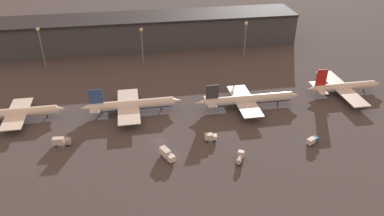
{
  "coord_description": "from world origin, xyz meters",
  "views": [
    {
      "loc": [
        -6.84,
        -119.44,
        85.51
      ],
      "look_at": [
        14.8,
        12.74,
        6.0
      ],
      "focal_mm": 35.0,
      "sensor_mm": 36.0,
      "label": 1
    }
  ],
  "objects_px": {
    "airplane_3": "(343,87)",
    "service_vehicle_0": "(210,137)",
    "service_vehicle_4": "(61,141)",
    "airplane_0": "(19,113)",
    "service_vehicle_3": "(240,158)",
    "airplane_1": "(131,105)",
    "service_vehicle_2": "(312,141)",
    "service_vehicle_1": "(167,154)",
    "airplane_2": "(248,100)"
  },
  "relations": [
    {
      "from": "airplane_0",
      "to": "airplane_2",
      "type": "relative_size",
      "value": 0.78
    },
    {
      "from": "airplane_2",
      "to": "service_vehicle_3",
      "type": "height_order",
      "value": "airplane_2"
    },
    {
      "from": "airplane_2",
      "to": "airplane_3",
      "type": "xyz_separation_m",
      "value": [
        48.7,
        5.0,
        -0.24
      ]
    },
    {
      "from": "airplane_2",
      "to": "service_vehicle_4",
      "type": "relative_size",
      "value": 7.0
    },
    {
      "from": "airplane_0",
      "to": "service_vehicle_2",
      "type": "relative_size",
      "value": 6.72
    },
    {
      "from": "service_vehicle_3",
      "to": "service_vehicle_4",
      "type": "height_order",
      "value": "service_vehicle_4"
    },
    {
      "from": "service_vehicle_1",
      "to": "service_vehicle_3",
      "type": "height_order",
      "value": "service_vehicle_1"
    },
    {
      "from": "service_vehicle_0",
      "to": "airplane_0",
      "type": "bearing_deg",
      "value": 164.68
    },
    {
      "from": "airplane_1",
      "to": "service_vehicle_2",
      "type": "relative_size",
      "value": 7.89
    },
    {
      "from": "airplane_2",
      "to": "service_vehicle_1",
      "type": "bearing_deg",
      "value": -142.23
    },
    {
      "from": "airplane_0",
      "to": "airplane_3",
      "type": "bearing_deg",
      "value": -0.54
    },
    {
      "from": "airplane_1",
      "to": "service_vehicle_3",
      "type": "xyz_separation_m",
      "value": [
        37.52,
        -40.56,
        -2.02
      ]
    },
    {
      "from": "service_vehicle_2",
      "to": "airplane_2",
      "type": "bearing_deg",
      "value": 87.67
    },
    {
      "from": "airplane_3",
      "to": "service_vehicle_2",
      "type": "relative_size",
      "value": 6.82
    },
    {
      "from": "service_vehicle_3",
      "to": "service_vehicle_4",
      "type": "bearing_deg",
      "value": 98.49
    },
    {
      "from": "service_vehicle_2",
      "to": "service_vehicle_3",
      "type": "relative_size",
      "value": 0.94
    },
    {
      "from": "service_vehicle_0",
      "to": "service_vehicle_2",
      "type": "xyz_separation_m",
      "value": [
        38.15,
        -8.36,
        -0.15
      ]
    },
    {
      "from": "airplane_0",
      "to": "service_vehicle_3",
      "type": "bearing_deg",
      "value": -27.11
    },
    {
      "from": "airplane_1",
      "to": "service_vehicle_1",
      "type": "bearing_deg",
      "value": -71.8
    },
    {
      "from": "airplane_2",
      "to": "airplane_0",
      "type": "bearing_deg",
      "value": 176.54
    },
    {
      "from": "airplane_3",
      "to": "service_vehicle_4",
      "type": "bearing_deg",
      "value": -170.82
    },
    {
      "from": "service_vehicle_0",
      "to": "service_vehicle_3",
      "type": "xyz_separation_m",
      "value": [
        7.92,
        -14.07,
        -0.09
      ]
    },
    {
      "from": "airplane_2",
      "to": "service_vehicle_2",
      "type": "height_order",
      "value": "airplane_2"
    },
    {
      "from": "service_vehicle_1",
      "to": "airplane_2",
      "type": "bearing_deg",
      "value": 100.76
    },
    {
      "from": "service_vehicle_3",
      "to": "service_vehicle_4",
      "type": "relative_size",
      "value": 0.87
    },
    {
      "from": "airplane_1",
      "to": "service_vehicle_4",
      "type": "xyz_separation_m",
      "value": [
        -27.22,
        -20.16,
        -1.79
      ]
    },
    {
      "from": "airplane_2",
      "to": "service_vehicle_1",
      "type": "xyz_separation_m",
      "value": [
        -39.6,
        -31.26,
        -1.56
      ]
    },
    {
      "from": "airplane_1",
      "to": "service_vehicle_3",
      "type": "bearing_deg",
      "value": -47.75
    },
    {
      "from": "service_vehicle_0",
      "to": "service_vehicle_3",
      "type": "bearing_deg",
      "value": -55.75
    },
    {
      "from": "service_vehicle_0",
      "to": "service_vehicle_1",
      "type": "relative_size",
      "value": 0.63
    },
    {
      "from": "airplane_1",
      "to": "service_vehicle_2",
      "type": "distance_m",
      "value": 76.21
    },
    {
      "from": "airplane_0",
      "to": "service_vehicle_1",
      "type": "height_order",
      "value": "airplane_0"
    },
    {
      "from": "airplane_0",
      "to": "service_vehicle_2",
      "type": "height_order",
      "value": "airplane_0"
    },
    {
      "from": "service_vehicle_1",
      "to": "service_vehicle_2",
      "type": "distance_m",
      "value": 56.01
    },
    {
      "from": "airplane_0",
      "to": "service_vehicle_4",
      "type": "relative_size",
      "value": 5.44
    },
    {
      "from": "airplane_2",
      "to": "service_vehicle_0",
      "type": "bearing_deg",
      "value": -133.81
    },
    {
      "from": "airplane_2",
      "to": "service_vehicle_4",
      "type": "xyz_separation_m",
      "value": [
        -78.56,
        -16.76,
        -1.67
      ]
    },
    {
      "from": "airplane_1",
      "to": "airplane_3",
      "type": "distance_m",
      "value": 100.06
    },
    {
      "from": "airplane_1",
      "to": "airplane_3",
      "type": "xyz_separation_m",
      "value": [
        100.05,
        1.6,
        -0.36
      ]
    },
    {
      "from": "service_vehicle_0",
      "to": "service_vehicle_3",
      "type": "relative_size",
      "value": 0.81
    },
    {
      "from": "service_vehicle_4",
      "to": "airplane_0",
      "type": "bearing_deg",
      "value": 136.8
    },
    {
      "from": "airplane_3",
      "to": "service_vehicle_0",
      "type": "xyz_separation_m",
      "value": [
        -70.44,
        -28.08,
        -1.57
      ]
    },
    {
      "from": "airplane_3",
      "to": "service_vehicle_4",
      "type": "distance_m",
      "value": 129.12
    },
    {
      "from": "airplane_1",
      "to": "service_vehicle_0",
      "type": "relative_size",
      "value": 9.13
    },
    {
      "from": "airplane_1",
      "to": "service_vehicle_1",
      "type": "xyz_separation_m",
      "value": [
        11.75,
        -34.67,
        -1.68
      ]
    },
    {
      "from": "airplane_3",
      "to": "service_vehicle_2",
      "type": "xyz_separation_m",
      "value": [
        -32.29,
        -36.44,
        -1.72
      ]
    },
    {
      "from": "airplane_1",
      "to": "airplane_2",
      "type": "bearing_deg",
      "value": -4.32
    },
    {
      "from": "airplane_3",
      "to": "service_vehicle_1",
      "type": "bearing_deg",
      "value": -158.2
    },
    {
      "from": "service_vehicle_1",
      "to": "service_vehicle_3",
      "type": "bearing_deg",
      "value": 49.58
    },
    {
      "from": "service_vehicle_1",
      "to": "service_vehicle_4",
      "type": "bearing_deg",
      "value": -137.96
    }
  ]
}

